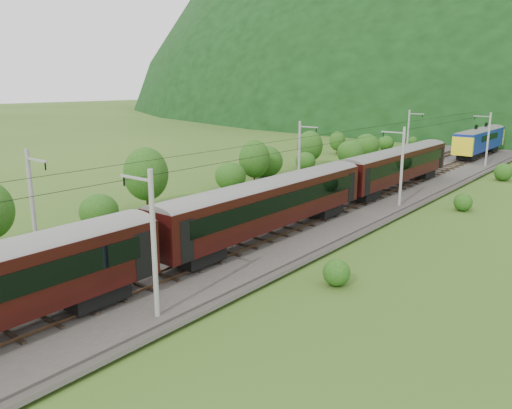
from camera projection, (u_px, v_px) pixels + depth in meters
The scene contains 13 objects.
ground at pixel (91, 292), 30.69m from camera, with size 600.00×600.00×0.00m, color #335119.
railbed at pixel (205, 249), 38.24m from camera, with size 14.00×220.00×0.30m, color #38332D.
track_left at pixel (184, 240), 39.64m from camera, with size 2.40×220.00×0.27m.
track_right at pixel (229, 252), 36.73m from camera, with size 2.40×220.00×0.27m.
catenary_left at pixel (300, 154), 57.61m from camera, with size 2.54×192.28×8.00m.
catenary_right at pixel (401, 165), 50.18m from camera, with size 2.54×192.28×8.00m.
overhead_wires at pixel (203, 159), 36.59m from camera, with size 4.83×198.00×0.03m.
mountain_ridge at pixel (382, 103), 331.09m from camera, with size 336.00×280.00×132.00m, color black.
train at pixel (145, 231), 30.22m from camera, with size 3.21×154.85×5.59m.
hazard_post_near at pixel (358, 187), 56.81m from camera, with size 0.15×0.15×1.41m, color red.
hazard_post_far at pixel (423, 165), 71.21m from camera, with size 0.18×0.18×1.72m, color red.
signal at pixel (422, 154), 80.19m from camera, with size 0.21×0.21×1.87m.
vegetation_left at pixel (196, 176), 55.55m from camera, with size 11.32×147.34×6.37m.
Camera 1 is at (25.77, -15.94, 12.47)m, focal length 35.00 mm.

